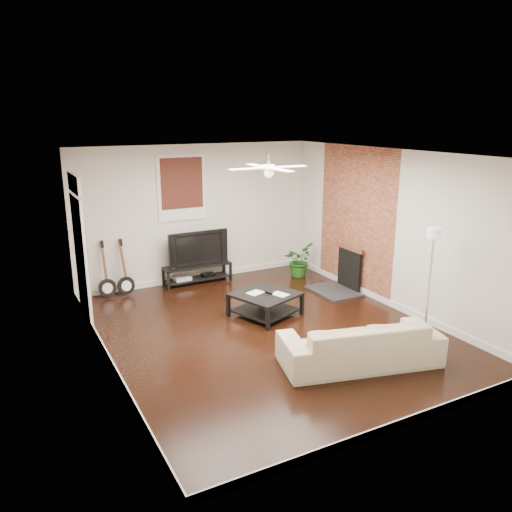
{
  "coord_description": "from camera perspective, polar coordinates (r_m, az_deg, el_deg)",
  "views": [
    {
      "loc": [
        -3.69,
        -6.56,
        3.35
      ],
      "look_at": [
        0.0,
        0.4,
        1.15
      ],
      "focal_mm": 35.55,
      "sensor_mm": 36.0,
      "label": 1
    }
  ],
  "objects": [
    {
      "name": "tv_stand",
      "position": [
        10.49,
        -6.6,
        -2.0
      ],
      "size": [
        1.4,
        0.37,
        0.39
      ],
      "primitive_type": "cube",
      "color": "black",
      "rests_on": "floor"
    },
    {
      "name": "guitar_left",
      "position": [
        9.88,
        -16.55,
        -1.53
      ],
      "size": [
        0.36,
        0.27,
        1.1
      ],
      "primitive_type": null,
      "rotation": [
        0.0,
        0.0,
        0.09
      ],
      "color": "black",
      "rests_on": "floor"
    },
    {
      "name": "guitar_right",
      "position": [
        9.92,
        -14.54,
        -1.31
      ],
      "size": [
        0.38,
        0.3,
        1.1
      ],
      "primitive_type": null,
      "rotation": [
        0.0,
        0.0,
        0.19
      ],
      "color": "black",
      "rests_on": "floor"
    },
    {
      "name": "room",
      "position": [
        7.77,
        1.38,
        1.07
      ],
      "size": [
        5.01,
        6.01,
        2.81
      ],
      "color": "black",
      "rests_on": "ground"
    },
    {
      "name": "potted_plant",
      "position": [
        10.86,
        4.8,
        -0.45
      ],
      "size": [
        0.85,
        0.84,
        0.71
      ],
      "primitive_type": "imported",
      "rotation": [
        0.0,
        0.0,
        0.72
      ],
      "color": "#1E5618",
      "rests_on": "floor"
    },
    {
      "name": "brick_accent",
      "position": [
        9.96,
        11.13,
        4.01
      ],
      "size": [
        0.02,
        2.2,
        2.8
      ],
      "primitive_type": "cube",
      "color": "brown",
      "rests_on": "floor"
    },
    {
      "name": "door_left",
      "position": [
        8.8,
        -19.07,
        0.93
      ],
      "size": [
        0.08,
        1.0,
        2.5
      ],
      "primitive_type": "cube",
      "color": "white",
      "rests_on": "wall_left"
    },
    {
      "name": "ceiling_fan",
      "position": [
        7.56,
        1.44,
        9.91
      ],
      "size": [
        1.24,
        1.24,
        0.32
      ],
      "primitive_type": null,
      "color": "white",
      "rests_on": "ceiling"
    },
    {
      "name": "floor_lamp",
      "position": [
        7.98,
        18.92,
        -3.19
      ],
      "size": [
        0.36,
        0.36,
        1.79
      ],
      "primitive_type": null,
      "rotation": [
        0.0,
        0.0,
        -0.25
      ],
      "color": "silver",
      "rests_on": "floor"
    },
    {
      "name": "coffee_table",
      "position": [
        8.77,
        1.04,
        -5.45
      ],
      "size": [
        1.23,
        1.23,
        0.4
      ],
      "primitive_type": "cube",
      "rotation": [
        0.0,
        0.0,
        0.35
      ],
      "color": "black",
      "rests_on": "floor"
    },
    {
      "name": "fireplace",
      "position": [
        10.01,
        9.57,
        -1.4
      ],
      "size": [
        0.8,
        1.1,
        0.92
      ],
      "primitive_type": "cube",
      "color": "black",
      "rests_on": "floor"
    },
    {
      "name": "window_back",
      "position": [
        10.21,
        -8.34,
        7.56
      ],
      "size": [
        1.0,
        0.06,
        1.3
      ],
      "primitive_type": "cube",
      "color": "#3A1410",
      "rests_on": "wall_back"
    },
    {
      "name": "tv",
      "position": [
        10.35,
        -6.74,
        0.97
      ],
      "size": [
        1.25,
        0.16,
        0.72
      ],
      "primitive_type": "imported",
      "color": "black",
      "rests_on": "tv_stand"
    },
    {
      "name": "sofa",
      "position": [
        7.24,
        11.61,
        -9.48
      ],
      "size": [
        2.34,
        1.38,
        0.64
      ],
      "primitive_type": "imported",
      "rotation": [
        0.0,
        0.0,
        2.89
      ],
      "color": "tan",
      "rests_on": "floor"
    }
  ]
}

